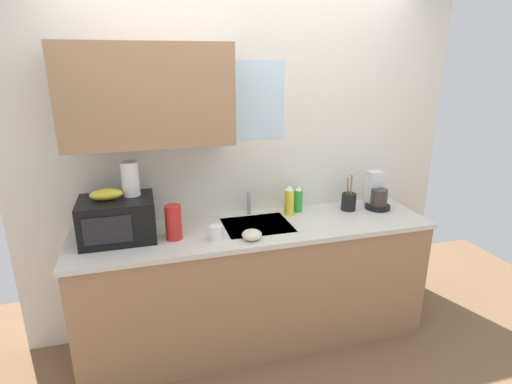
# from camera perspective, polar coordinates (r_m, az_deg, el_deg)

# --- Properties ---
(kitchen_wall_assembly) EXTENTS (3.24, 0.42, 2.50)m
(kitchen_wall_assembly) POSITION_cam_1_polar(r_m,az_deg,el_deg) (2.94, -4.13, 5.50)
(kitchen_wall_assembly) COLOR silver
(kitchen_wall_assembly) RESTS_ON ground
(counter_unit) EXTENTS (2.47, 0.63, 0.90)m
(counter_unit) POSITION_cam_1_polar(r_m,az_deg,el_deg) (3.03, 0.00, -12.55)
(counter_unit) COLOR #9E7551
(counter_unit) RESTS_ON ground
(sink_faucet) EXTENTS (0.03, 0.03, 0.18)m
(sink_faucet) POSITION_cam_1_polar(r_m,az_deg,el_deg) (3.01, -0.98, -1.49)
(sink_faucet) COLOR #B2B5BA
(sink_faucet) RESTS_ON counter_unit
(microwave) EXTENTS (0.46, 0.35, 0.27)m
(microwave) POSITION_cam_1_polar(r_m,az_deg,el_deg) (2.73, -18.81, -3.61)
(microwave) COLOR black
(microwave) RESTS_ON counter_unit
(banana_bunch) EXTENTS (0.20, 0.11, 0.07)m
(banana_bunch) POSITION_cam_1_polar(r_m,az_deg,el_deg) (2.68, -20.23, -0.30)
(banana_bunch) COLOR gold
(banana_bunch) RESTS_ON microwave
(paper_towel_roll) EXTENTS (0.11, 0.11, 0.22)m
(paper_towel_roll) POSITION_cam_1_polar(r_m,az_deg,el_deg) (2.70, -17.18, 1.80)
(paper_towel_roll) COLOR white
(paper_towel_roll) RESTS_ON microwave
(coffee_maker) EXTENTS (0.19, 0.21, 0.28)m
(coffee_maker) POSITION_cam_1_polar(r_m,az_deg,el_deg) (3.28, 16.51, -0.35)
(coffee_maker) COLOR black
(coffee_maker) RESTS_ON counter_unit
(dish_soap_bottle_yellow) EXTENTS (0.07, 0.07, 0.23)m
(dish_soap_bottle_yellow) POSITION_cam_1_polar(r_m,az_deg,el_deg) (3.00, 4.66, -1.27)
(dish_soap_bottle_yellow) COLOR yellow
(dish_soap_bottle_yellow) RESTS_ON counter_unit
(dish_soap_bottle_green) EXTENTS (0.07, 0.07, 0.20)m
(dish_soap_bottle_green) POSITION_cam_1_polar(r_m,az_deg,el_deg) (3.09, 5.92, -1.04)
(dish_soap_bottle_green) COLOR green
(dish_soap_bottle_green) RESTS_ON counter_unit
(cereal_canister) EXTENTS (0.10, 0.10, 0.23)m
(cereal_canister) POSITION_cam_1_polar(r_m,az_deg,el_deg) (2.65, -11.48, -4.19)
(cereal_canister) COLOR red
(cereal_canister) RESTS_ON counter_unit
(mug_white) EXTENTS (0.08, 0.08, 0.09)m
(mug_white) POSITION_cam_1_polar(r_m,az_deg,el_deg) (2.62, -5.60, -5.70)
(mug_white) COLOR white
(mug_white) RESTS_ON counter_unit
(utensil_crock) EXTENTS (0.11, 0.11, 0.28)m
(utensil_crock) POSITION_cam_1_polar(r_m,az_deg,el_deg) (3.19, 12.84, -1.24)
(utensil_crock) COLOR black
(utensil_crock) RESTS_ON counter_unit
(small_bowl) EXTENTS (0.13, 0.13, 0.06)m
(small_bowl) POSITION_cam_1_polar(r_m,az_deg,el_deg) (2.62, -0.58, -6.00)
(small_bowl) COLOR beige
(small_bowl) RESTS_ON counter_unit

